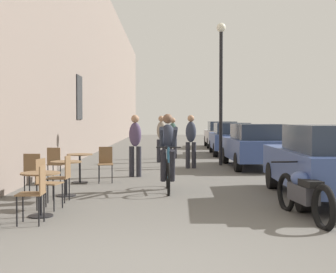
% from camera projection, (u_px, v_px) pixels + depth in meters
% --- Properties ---
extents(ground_plane, '(88.00, 88.00, 0.00)m').
position_uv_depth(ground_plane, '(151.00, 271.00, 4.89)').
color(ground_plane, '#5B5954').
extents(building_facade_left, '(0.54, 68.00, 8.86)m').
position_uv_depth(building_facade_left, '(75.00, 48.00, 18.69)').
color(building_facade_left, gray).
rests_on(building_facade_left, ground_plane).
extents(cafe_table_near, '(0.64, 0.64, 0.72)m').
position_uv_depth(cafe_table_near, '(40.00, 185.00, 7.63)').
color(cafe_table_near, black).
rests_on(cafe_table_near, ground_plane).
extents(cafe_chair_near_toward_street, '(0.39, 0.39, 0.89)m').
position_uv_depth(cafe_chair_near_toward_street, '(36.00, 190.00, 7.07)').
color(cafe_chair_near_toward_street, black).
rests_on(cafe_chair_near_toward_street, ground_plane).
extents(cafe_chair_near_toward_wall, '(0.46, 0.46, 0.89)m').
position_uv_depth(cafe_chair_near_toward_wall, '(46.00, 180.00, 8.26)').
color(cafe_chair_near_toward_wall, black).
rests_on(cafe_chair_near_toward_wall, ground_plane).
extents(cafe_table_mid, '(0.64, 0.64, 0.72)m').
position_uv_depth(cafe_table_mid, '(66.00, 171.00, 9.68)').
color(cafe_table_mid, black).
rests_on(cafe_table_mid, ground_plane).
extents(cafe_chair_mid_toward_street, '(0.39, 0.39, 0.89)m').
position_uv_depth(cafe_chair_mid_toward_street, '(34.00, 171.00, 9.60)').
color(cafe_chair_mid_toward_street, black).
rests_on(cafe_chair_mid_toward_street, ground_plane).
extents(cafe_chair_mid_toward_wall, '(0.41, 0.41, 0.89)m').
position_uv_depth(cafe_chair_mid_toward_wall, '(62.00, 175.00, 9.00)').
color(cafe_chair_mid_toward_wall, black).
rests_on(cafe_chair_mid_toward_wall, ground_plane).
extents(cafe_table_far, '(0.64, 0.64, 0.72)m').
position_uv_depth(cafe_table_far, '(80.00, 162.00, 11.73)').
color(cafe_table_far, black).
rests_on(cafe_table_far, ground_plane).
extents(cafe_chair_far_toward_street, '(0.42, 0.42, 0.89)m').
position_uv_depth(cafe_chair_far_toward_street, '(106.00, 162.00, 11.81)').
color(cafe_chair_far_toward_street, black).
rests_on(cafe_chair_far_toward_street, ground_plane).
extents(cafe_chair_far_toward_wall, '(0.44, 0.44, 0.89)m').
position_uv_depth(cafe_chair_far_toward_wall, '(55.00, 162.00, 11.65)').
color(cafe_chair_far_toward_wall, black).
rests_on(cafe_chair_far_toward_wall, ground_plane).
extents(cyclist_on_bicycle, '(0.52, 1.76, 1.74)m').
position_uv_depth(cyclist_on_bicycle, '(168.00, 154.00, 10.42)').
color(cyclist_on_bicycle, black).
rests_on(cyclist_on_bicycle, ground_plane).
extents(pedestrian_near, '(0.37, 0.28, 1.71)m').
position_uv_depth(pedestrian_near, '(135.00, 142.00, 12.96)').
color(pedestrian_near, '#26262D').
rests_on(pedestrian_near, ground_plane).
extents(pedestrian_mid, '(0.35, 0.26, 1.73)m').
position_uv_depth(pedestrian_mid, '(191.00, 138.00, 15.19)').
color(pedestrian_mid, '#26262D').
rests_on(pedestrian_mid, ground_plane).
extents(pedestrian_far, '(0.36, 0.27, 1.72)m').
position_uv_depth(pedestrian_far, '(161.00, 136.00, 17.31)').
color(pedestrian_far, '#26262D').
rests_on(pedestrian_far, ground_plane).
extents(pedestrian_furthest, '(0.37, 0.29, 1.66)m').
position_uv_depth(pedestrian_furthest, '(173.00, 135.00, 19.07)').
color(pedestrian_furthest, '#26262D').
rests_on(pedestrian_furthest, ground_plane).
extents(street_lamp, '(0.32, 0.32, 4.90)m').
position_uv_depth(street_lamp, '(221.00, 75.00, 16.15)').
color(street_lamp, black).
rests_on(street_lamp, ground_plane).
extents(parked_car_nearest, '(1.86, 4.21, 1.48)m').
position_uv_depth(parked_car_nearest, '(327.00, 161.00, 9.21)').
color(parked_car_nearest, '#384C84').
rests_on(parked_car_nearest, ground_plane).
extents(parked_car_second, '(1.77, 4.08, 1.44)m').
position_uv_depth(parked_car_second, '(255.00, 145.00, 15.40)').
color(parked_car_second, '#384C84').
rests_on(parked_car_second, ground_plane).
extents(parked_car_third, '(1.83, 4.11, 1.44)m').
position_uv_depth(parked_car_third, '(231.00, 138.00, 21.02)').
color(parked_car_third, '#384C84').
rests_on(parked_car_third, ground_plane).
extents(parked_car_fourth, '(1.85, 4.19, 1.47)m').
position_uv_depth(parked_car_fourth, '(221.00, 134.00, 26.61)').
color(parked_car_fourth, '#B7B7BC').
rests_on(parked_car_fourth, ground_plane).
extents(parked_motorcycle, '(0.62, 2.14, 0.92)m').
position_uv_depth(parked_motorcycle, '(304.00, 193.00, 7.48)').
color(parked_motorcycle, black).
rests_on(parked_motorcycle, ground_plane).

